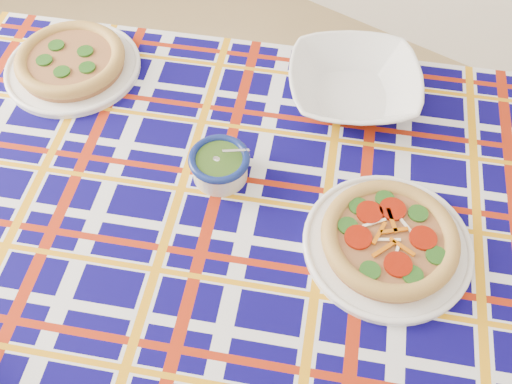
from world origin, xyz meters
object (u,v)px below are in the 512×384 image
Objects in this scene: main_focaccia_plate at (390,238)px; pesto_bowl at (220,164)px; dining_table at (284,244)px; serving_bowl at (354,85)px.

pesto_bowl is (-0.33, -0.04, 0.00)m from main_focaccia_plate.
dining_table is 6.42× the size of serving_bowl.
main_focaccia_plate is 1.11× the size of serving_bowl.
serving_bowl is at bearing 74.81° from dining_table.
dining_table is at bearing -80.91° from serving_bowl.
dining_table is 15.22× the size of pesto_bowl.
dining_table is at bearing -8.35° from pesto_bowl.
dining_table is 0.19m from pesto_bowl.
pesto_bowl is at bearing -108.30° from serving_bowl.
dining_table is at bearing -160.48° from main_focaccia_plate.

